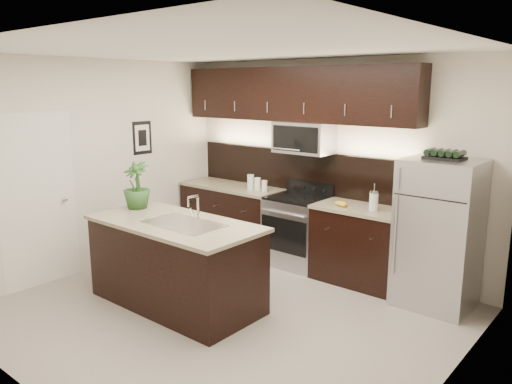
# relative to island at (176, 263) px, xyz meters

# --- Properties ---
(ground) EXTENTS (4.50, 4.50, 0.00)m
(ground) POSITION_rel_island_xyz_m (0.56, 0.17, -0.47)
(ground) COLOR gray
(ground) RESTS_ON ground
(room_walls) EXTENTS (4.52, 4.02, 2.71)m
(room_walls) POSITION_rel_island_xyz_m (0.44, 0.13, 1.22)
(room_walls) COLOR beige
(room_walls) RESTS_ON ground
(counter_run) EXTENTS (3.51, 0.65, 0.94)m
(counter_run) POSITION_rel_island_xyz_m (0.10, 1.86, -0.00)
(counter_run) COLOR black
(counter_run) RESTS_ON ground
(upper_fixtures) EXTENTS (3.49, 0.40, 1.66)m
(upper_fixtures) POSITION_rel_island_xyz_m (0.13, 2.01, 1.67)
(upper_fixtures) COLOR black
(upper_fixtures) RESTS_ON counter_run
(island) EXTENTS (1.96, 0.96, 0.94)m
(island) POSITION_rel_island_xyz_m (0.00, 0.00, 0.00)
(island) COLOR black
(island) RESTS_ON ground
(sink_faucet) EXTENTS (0.84, 0.50, 0.28)m
(sink_faucet) POSITION_rel_island_xyz_m (0.15, 0.01, 0.48)
(sink_faucet) COLOR silver
(sink_faucet) RESTS_ON island
(refrigerator) EXTENTS (0.78, 0.70, 1.61)m
(refrigerator) POSITION_rel_island_xyz_m (2.18, 1.80, 0.33)
(refrigerator) COLOR #B2B2B7
(refrigerator) RESTS_ON ground
(wine_rack) EXTENTS (0.40, 0.25, 0.10)m
(wine_rack) POSITION_rel_island_xyz_m (2.18, 1.80, 1.18)
(wine_rack) COLOR black
(wine_rack) RESTS_ON refrigerator
(plant) EXTENTS (0.36, 0.36, 0.55)m
(plant) POSITION_rel_island_xyz_m (-0.79, 0.12, 0.74)
(plant) COLOR #285120
(plant) RESTS_ON island
(canisters) EXTENTS (0.31, 0.12, 0.21)m
(canisters) POSITION_rel_island_xyz_m (-0.38, 1.82, 0.56)
(canisters) COLOR silver
(canisters) RESTS_ON counter_run
(french_press) EXTENTS (0.11, 0.11, 0.31)m
(french_press) POSITION_rel_island_xyz_m (1.41, 1.81, 0.58)
(french_press) COLOR silver
(french_press) RESTS_ON counter_run
(bananas) EXTENTS (0.22, 0.20, 0.06)m
(bananas) POSITION_rel_island_xyz_m (0.98, 1.78, 0.50)
(bananas) COLOR gold
(bananas) RESTS_ON counter_run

